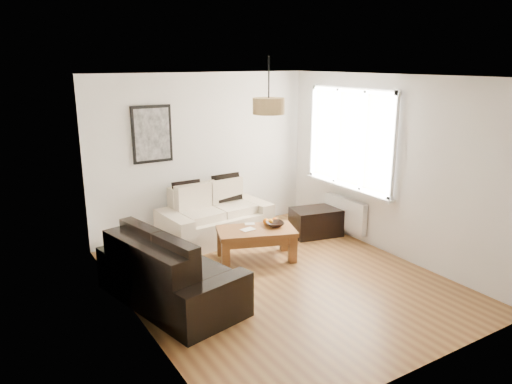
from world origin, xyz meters
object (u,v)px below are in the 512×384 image
sofa_leather (170,269)px  coffee_table (256,244)px  loveseat_cream (215,214)px  ottoman (316,222)px

sofa_leather → coffee_table: 1.63m
sofa_leather → coffee_table: bearing=-82.7°
coffee_table → loveseat_cream: bearing=97.4°
loveseat_cream → sofa_leather: 2.10m
loveseat_cream → ottoman: (1.49, -0.70, -0.20)m
sofa_leather → coffee_table: (1.53, 0.55, -0.18)m
sofa_leather → ottoman: (2.88, 0.87, -0.18)m
sofa_leather → ottoman: size_ratio=2.41×
sofa_leather → ottoman: 3.02m
loveseat_cream → coffee_table: loveseat_cream is taller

